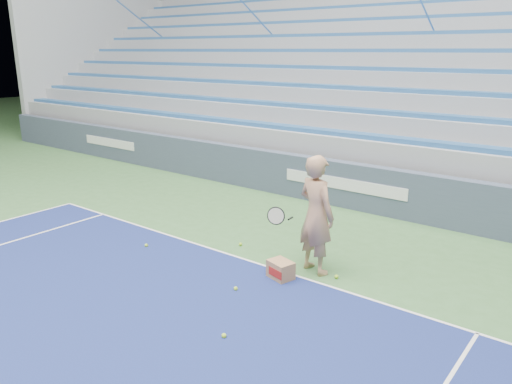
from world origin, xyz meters
TOP-DOWN VIEW (x-y plane):
  - sponsor_barrier at (0.00, 15.88)m, footprint 30.00×0.32m
  - bleachers at (0.00, 21.60)m, footprint 31.00×9.15m
  - tennis_player at (1.33, 12.26)m, footprint 1.03×0.95m
  - ball_box at (1.04, 11.66)m, footprint 0.48×0.42m
  - tennis_ball_0 at (0.73, 10.87)m, footprint 0.07×0.07m
  - tennis_ball_1 at (1.79, 12.23)m, footprint 0.07×0.07m
  - tennis_ball_2 at (-0.40, 12.36)m, footprint 0.07×0.07m
  - tennis_ball_3 at (1.48, 9.73)m, footprint 0.07×0.07m
  - tennis_ball_4 at (-1.80, 11.20)m, footprint 0.07×0.07m

SIDE VIEW (x-z plane):
  - tennis_ball_0 at x=0.73m, z-range 0.00..0.07m
  - tennis_ball_1 at x=1.79m, z-range 0.00..0.07m
  - tennis_ball_2 at x=-0.40m, z-range 0.00..0.07m
  - tennis_ball_3 at x=1.48m, z-range 0.00..0.07m
  - tennis_ball_4 at x=-1.80m, z-range 0.00..0.07m
  - ball_box at x=1.04m, z-range 0.00..0.31m
  - sponsor_barrier at x=0.00m, z-range 0.00..1.10m
  - tennis_player at x=1.33m, z-range 0.00..2.04m
  - bleachers at x=0.00m, z-range -1.29..6.01m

